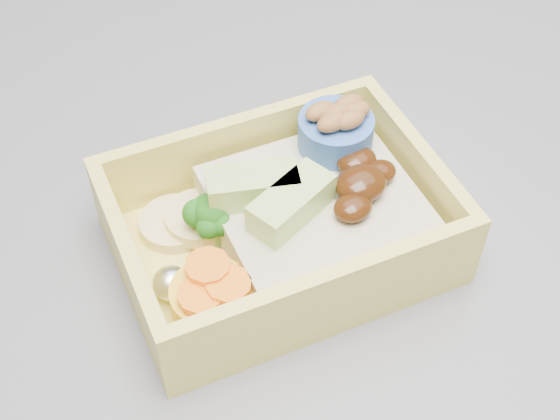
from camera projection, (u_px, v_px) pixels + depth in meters
bento_box at (288, 219)px, 0.44m from camera, size 0.20×0.15×0.07m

